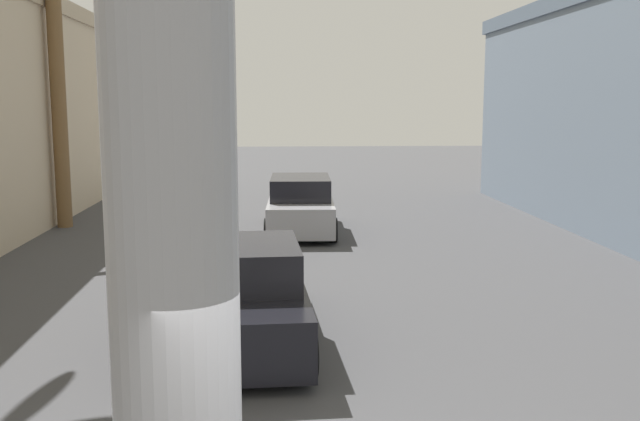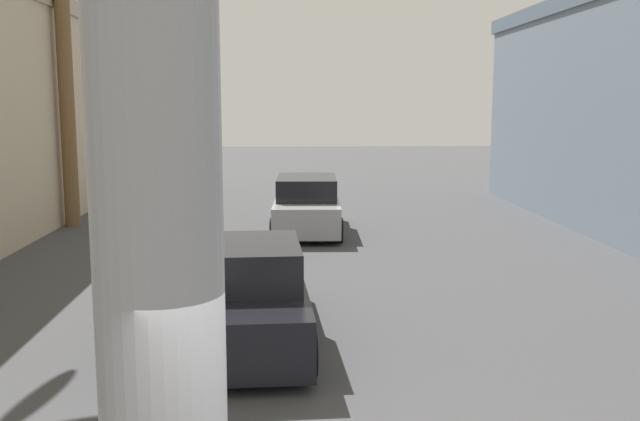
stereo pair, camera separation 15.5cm
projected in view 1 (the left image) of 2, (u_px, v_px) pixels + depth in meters
ground_plane at (306, 285)px, 14.17m from camera, size 92.81×92.81×0.00m
car_lead at (236, 295)px, 10.83m from camera, size 2.30×4.88×1.56m
car_far at (300, 206)px, 20.01m from camera, size 2.02×4.56×1.56m
palm_tree_far_left at (56, 46)px, 20.16m from camera, size 3.32×3.17×8.83m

